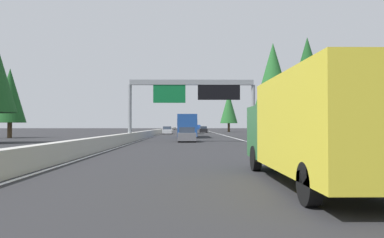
% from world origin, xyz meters
% --- Properties ---
extents(ground_plane, '(320.00, 320.00, 0.00)m').
position_xyz_m(ground_plane, '(60.00, 0.00, 0.00)').
color(ground_plane, '#262628').
extents(median_barrier, '(180.00, 0.56, 0.90)m').
position_xyz_m(median_barrier, '(80.00, 0.30, 0.45)').
color(median_barrier, '#ADAAA3').
rests_on(median_barrier, ground).
extents(shoulder_stripe_right, '(160.00, 0.16, 0.01)m').
position_xyz_m(shoulder_stripe_right, '(70.00, -11.52, 0.01)').
color(shoulder_stripe_right, silver).
rests_on(shoulder_stripe_right, ground).
extents(shoulder_stripe_median, '(160.00, 0.16, 0.01)m').
position_xyz_m(shoulder_stripe_median, '(70.00, -0.25, 0.01)').
color(shoulder_stripe_median, silver).
rests_on(shoulder_stripe_median, ground).
extents(sign_gantry_overhead, '(0.50, 12.68, 6.19)m').
position_xyz_m(sign_gantry_overhead, '(35.05, -6.04, 4.93)').
color(sign_gantry_overhead, gray).
rests_on(sign_gantry_overhead, ground).
extents(box_truck_mid_center, '(8.50, 2.40, 2.95)m').
position_xyz_m(box_truck_mid_center, '(8.89, -8.98, 1.61)').
color(box_truck_mid_center, gold).
rests_on(box_truck_mid_center, ground).
extents(sedan_near_right, '(4.40, 1.80, 1.47)m').
position_xyz_m(sedan_near_right, '(35.65, -5.40, 0.68)').
color(sedan_near_right, slate).
rests_on(sedan_near_right, ground).
extents(sedan_mid_left, '(4.40, 1.80, 1.47)m').
position_xyz_m(sedan_mid_left, '(68.62, -1.59, 0.68)').
color(sedan_mid_left, silver).
rests_on(sedan_mid_left, ground).
extents(pickup_far_center, '(5.60, 2.00, 1.86)m').
position_xyz_m(pickup_far_center, '(126.75, -9.12, 0.91)').
color(pickup_far_center, '#1E4793').
rests_on(pickup_far_center, ground).
extents(minivan_near_center, '(5.00, 1.95, 1.69)m').
position_xyz_m(minivan_near_center, '(121.62, -5.48, 0.95)').
color(minivan_near_center, white).
rests_on(minivan_near_center, ground).
extents(bus_distant_b, '(11.50, 2.55, 3.10)m').
position_xyz_m(bus_distant_b, '(50.12, -5.42, 1.72)').
color(bus_distant_b, '#1E4793').
rests_on(bus_distant_b, ground).
extents(sedan_mid_right, '(4.40, 1.80, 1.47)m').
position_xyz_m(sedan_mid_right, '(84.57, -9.19, 0.68)').
color(sedan_mid_right, black).
rests_on(sedan_mid_right, ground).
extents(box_truck_far_left, '(8.50, 2.40, 2.95)m').
position_xyz_m(box_truck_far_left, '(70.68, -5.56, 1.61)').
color(box_truck_far_left, white).
rests_on(box_truck_far_left, ground).
extents(conifer_right_near, '(6.19, 6.19, 14.07)m').
position_xyz_m(conifer_right_near, '(49.49, -22.26, 8.56)').
color(conifer_right_near, '#4C3823').
rests_on(conifer_right_near, ground).
extents(conifer_right_mid, '(6.34, 6.34, 14.42)m').
position_xyz_m(conifer_right_mid, '(54.56, -18.63, 8.77)').
color(conifer_right_mid, '#4C3823').
rests_on(conifer_right_mid, ground).
extents(conifer_right_far, '(4.48, 4.48, 10.17)m').
position_xyz_m(conifer_right_far, '(91.88, -16.03, 6.18)').
color(conifer_right_far, '#4C3823').
rests_on(conifer_right_far, ground).
extents(conifer_left_near, '(4.07, 4.07, 9.24)m').
position_xyz_m(conifer_left_near, '(47.22, 18.07, 5.61)').
color(conifer_left_near, '#4C3823').
rests_on(conifer_left_near, ground).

